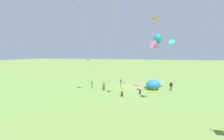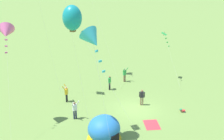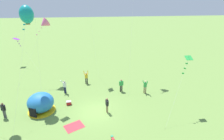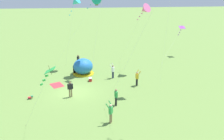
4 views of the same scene
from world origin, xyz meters
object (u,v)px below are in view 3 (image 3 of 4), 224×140
at_px(kite_green, 187,62).
at_px(person_flying_kite, 145,86).
at_px(kite_teal, 26,15).
at_px(person_watching_sky, 107,105).
at_px(person_strolling, 4,110).
at_px(cooler_box, 69,103).
at_px(toddler_crawling, 113,139).
at_px(person_far_back, 65,86).
at_px(person_center_field, 86,77).
at_px(kite_pink, 44,24).
at_px(popup_tent, 41,103).
at_px(person_with_toddler, 121,85).
at_px(kite_purple, 17,40).

bearing_deg(kite_green, person_flying_kite, 118.30).
bearing_deg(kite_teal, person_watching_sky, -26.66).
bearing_deg(person_strolling, cooler_box, 11.88).
height_order(toddler_crawling, person_far_back, person_far_back).
xyz_separation_m(person_center_field, kite_green, (9.57, -8.68, 4.49)).
xyz_separation_m(person_strolling, kite_green, (18.10, -2.06, 4.53)).
xyz_separation_m(person_far_back, kite_pink, (-2.29, 4.52, 7.31)).
bearing_deg(popup_tent, toddler_crawling, -40.65).
bearing_deg(person_with_toddler, person_watching_sky, -120.77).
bearing_deg(toddler_crawling, kite_teal, 132.50).
bearing_deg(kite_green, kite_pink, 143.68).
xyz_separation_m(person_far_back, kite_green, (12.44, -6.31, 4.49)).
relative_size(person_flying_kite, person_far_back, 1.00).
xyz_separation_m(person_center_field, person_watching_sky, (1.73, -7.66, -0.03)).
height_order(toddler_crawling, kite_purple, kite_purple).
bearing_deg(popup_tent, cooler_box, 14.68).
bearing_deg(person_with_toddler, kite_teal, -176.17).
relative_size(toddler_crawling, person_flying_kite, 0.29).
relative_size(person_with_toddler, person_far_back, 0.91).
relative_size(kite_pink, kite_green, 1.49).
relative_size(popup_tent, kite_green, 0.46).
bearing_deg(person_with_toddler, cooler_box, -163.19).
bearing_deg(cooler_box, popup_tent, -165.32).
distance_m(person_far_back, kite_pink, 8.90).
relative_size(cooler_box, person_flying_kite, 0.28).
bearing_deg(person_strolling, popup_tent, 9.52).
height_order(person_far_back, kite_purple, kite_purple).
height_order(kite_purple, kite_green, kite_green).
bearing_deg(popup_tent, person_far_back, 58.55).
bearing_deg(cooler_box, person_watching_sky, -30.13).
height_order(popup_tent, person_watching_sky, popup_tent).
bearing_deg(kite_pink, person_far_back, -63.12).
relative_size(cooler_box, person_center_field, 0.28).
relative_size(toddler_crawling, kite_green, 0.09).
bearing_deg(kite_green, popup_tent, 169.85).
xyz_separation_m(person_with_toddler, kite_purple, (-16.00, 14.22, 3.75)).
distance_m(person_strolling, person_watching_sky, 10.31).
bearing_deg(kite_teal, person_flying_kite, -1.46).
bearing_deg(kite_teal, toddler_crawling, -47.50).
relative_size(person_with_toddler, kite_teal, 0.16).
bearing_deg(kite_green, person_watching_sky, 172.58).
height_order(cooler_box, toddler_crawling, cooler_box).
height_order(person_center_field, kite_green, kite_green).
height_order(person_center_field, kite_pink, kite_pink).
xyz_separation_m(cooler_box, person_strolling, (-6.22, -1.31, 0.74)).
xyz_separation_m(cooler_box, person_watching_sky, (4.04, -2.35, 0.74)).
distance_m(cooler_box, kite_teal, 10.23).
bearing_deg(cooler_box, kite_pink, 110.92).
bearing_deg(popup_tent, person_strolling, -170.48).
bearing_deg(kite_green, kite_teal, 162.78).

